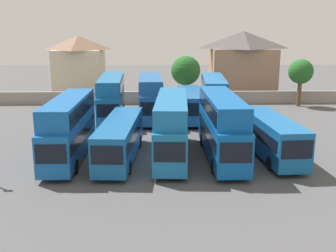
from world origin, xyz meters
TOP-DOWN VIEW (x-y plane):
  - ground at (0.00, 18.00)m, footprint 140.00×140.00m
  - depot_boundary_wall at (0.00, 24.72)m, footprint 56.00×0.50m
  - bus_1 at (-8.08, 0.26)m, footprint 2.52×11.61m
  - bus_2 at (-3.95, -0.07)m, footprint 3.19×11.59m
  - bus_3 at (0.24, 0.48)m, footprint 3.09×12.10m
  - bus_4 at (4.32, 0.14)m, footprint 2.65×11.98m
  - bus_5 at (8.49, 0.22)m, footprint 3.23×10.56m
  - bus_6 at (-6.32, 14.88)m, footprint 3.10×11.76m
  - bus_7 at (-1.77, 14.72)m, footprint 2.92×10.58m
  - bus_8 at (3.05, 14.54)m, footprint 2.83×10.37m
  - bus_9 at (5.63, 15.13)m, footprint 3.33×12.16m
  - house_terrace_left at (-13.53, 33.82)m, footprint 7.67×8.39m
  - house_terrace_centre at (12.71, 33.52)m, footprint 10.60×7.26m
  - tree_left_of_lot at (18.47, 22.72)m, footprint 3.35×3.35m
  - tree_behind_wall at (3.13, 27.22)m, footprint 4.27×4.27m

SIDE VIEW (x-z plane):
  - ground at x=0.00m, z-range 0.00..0.00m
  - depot_boundary_wall at x=0.00m, z-range 0.00..1.80m
  - bus_2 at x=-3.95m, z-range 0.24..3.50m
  - bus_5 at x=8.49m, z-range 0.24..3.57m
  - bus_8 at x=3.05m, z-range 0.24..3.61m
  - bus_9 at x=5.63m, z-range 0.31..5.18m
  - bus_1 at x=-8.08m, z-range 0.31..5.30m
  - bus_3 at x=0.24m, z-range 0.32..5.30m
  - bus_6 at x=-6.32m, z-range 0.32..5.32m
  - bus_7 at x=-1.77m, z-range 0.32..5.35m
  - bus_4 at x=4.32m, z-range 0.32..5.49m
  - tree_behind_wall at x=3.13m, z-range 1.16..7.77m
  - tree_left_of_lot at x=18.47m, z-range 1.46..7.90m
  - house_terrace_left at x=-13.53m, z-range 0.08..9.42m
  - house_terrace_centre at x=12.71m, z-range 0.10..10.16m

